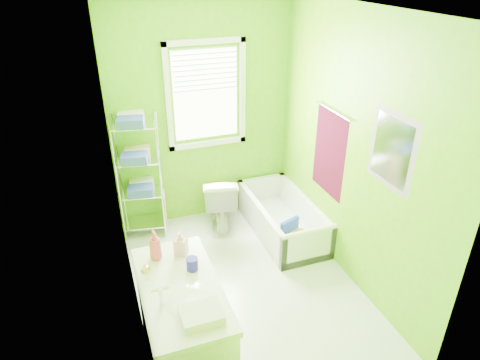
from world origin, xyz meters
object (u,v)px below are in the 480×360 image
object	(u,v)px
wire_shelf_unit	(139,165)
vanity	(184,325)
toilet	(220,200)
bathtub	(283,223)

from	to	relation	value
wire_shelf_unit	vanity	bearing A→B (deg)	-89.86
toilet	vanity	bearing A→B (deg)	78.72
bathtub	wire_shelf_unit	size ratio (longest dim) A/B	0.93
bathtub	toilet	bearing A→B (deg)	146.86
toilet	wire_shelf_unit	xyz separation A→B (m)	(-0.87, 0.17, 0.54)
vanity	wire_shelf_unit	xyz separation A→B (m)	(-0.00, 2.01, 0.44)
bathtub	wire_shelf_unit	xyz separation A→B (m)	(-1.52, 0.59, 0.75)
toilet	bathtub	bearing A→B (deg)	160.78
bathtub	toilet	xyz separation A→B (m)	(-0.64, 0.42, 0.21)
bathtub	vanity	xyz separation A→B (m)	(-1.51, -1.43, 0.30)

